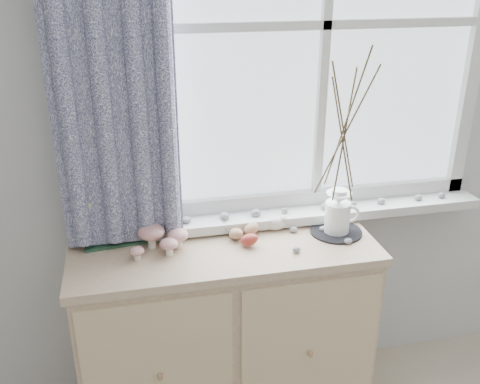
{
  "coord_description": "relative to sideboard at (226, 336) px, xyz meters",
  "views": [
    {
      "loc": [
        -0.49,
        -0.04,
        1.87
      ],
      "look_at": [
        -0.1,
        1.7,
        1.1
      ],
      "focal_mm": 40.0,
      "sensor_mm": 36.0,
      "label": 1
    }
  ],
  "objects": [
    {
      "name": "sideboard",
      "position": [
        0.0,
        0.0,
        0.0
      ],
      "size": [
        1.2,
        0.45,
        0.85
      ],
      "color": "beige",
      "rests_on": "ground"
    },
    {
      "name": "toadstool_cluster",
      "position": [
        -0.25,
        0.04,
        0.48
      ],
      "size": [
        0.23,
        0.16,
        0.1
      ],
      "color": "white",
      "rests_on": "sideboard"
    },
    {
      "name": "twig_pitcher",
      "position": [
        0.47,
        0.03,
        0.87
      ],
      "size": [
        0.32,
        0.32,
        0.78
      ],
      "rotation": [
        0.0,
        0.0,
        -0.17
      ],
      "color": "white",
      "rests_on": "crocheted_doily"
    },
    {
      "name": "botanical_book",
      "position": [
        -0.41,
        0.1,
        0.53
      ],
      "size": [
        0.31,
        0.16,
        0.21
      ],
      "primitive_type": null,
      "rotation": [
        0.0,
        0.0,
        0.12
      ],
      "color": "#20432E",
      "rests_on": "sideboard"
    },
    {
      "name": "crocheted_doily",
      "position": [
        0.47,
        0.03,
        0.43
      ],
      "size": [
        0.21,
        0.21,
        0.01
      ],
      "primitive_type": "cylinder",
      "color": "black",
      "rests_on": "sideboard"
    },
    {
      "name": "sideboard_pebbles",
      "position": [
        0.33,
        0.01,
        0.44
      ],
      "size": [
        0.33,
        0.23,
        0.02
      ],
      "color": "gray",
      "rests_on": "sideboard"
    },
    {
      "name": "wooden_eggs",
      "position": [
        0.07,
        0.06,
        0.45
      ],
      "size": [
        0.17,
        0.17,
        0.07
      ],
      "color": "tan",
      "rests_on": "sideboard"
    },
    {
      "name": "songbird_figurine",
      "position": [
        0.23,
        0.1,
        0.45
      ],
      "size": [
        0.13,
        0.08,
        0.06
      ],
      "primitive_type": null,
      "rotation": [
        0.0,
        0.0,
        -0.23
      ],
      "color": "white",
      "rests_on": "sideboard"
    }
  ]
}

